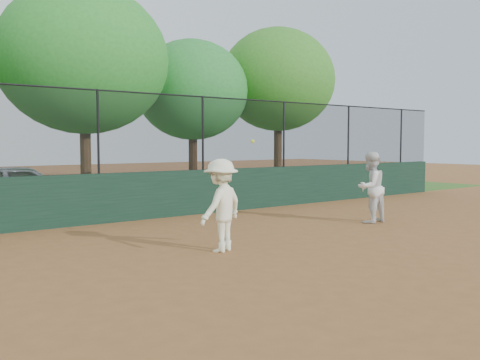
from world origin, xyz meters
TOP-DOWN VIEW (x-y plane):
  - ground at (0.00, 0.00)m, footprint 80.00×80.00m
  - back_wall at (0.00, 6.00)m, footprint 26.00×0.20m
  - grass_strip at (0.00, 12.00)m, footprint 36.00×12.00m
  - parked_car at (-1.50, 8.84)m, footprint 4.32×2.39m
  - player_second at (4.71, 2.07)m, footprint 0.86×0.68m
  - player_main at (-0.14, 1.54)m, footprint 1.21×0.94m
  - fence_assembly at (-0.03, 6.00)m, footprint 26.00×0.06m
  - tree_2 at (1.34, 11.33)m, footprint 5.76×5.24m
  - tree_3 at (6.20, 12.16)m, footprint 4.66×4.23m
  - tree_4 at (10.28, 11.53)m, footprint 5.22×4.75m

SIDE VIEW (x-z plane):
  - ground at x=0.00m, z-range 0.00..0.00m
  - grass_strip at x=0.00m, z-range 0.00..0.01m
  - back_wall at x=0.00m, z-range 0.00..1.20m
  - parked_car at x=-1.50m, z-range 0.00..1.39m
  - player_main at x=-0.14m, z-range -0.17..1.82m
  - player_second at x=4.71m, z-range 0.00..1.72m
  - fence_assembly at x=-0.03m, z-range 1.24..3.24m
  - tree_3 at x=6.20m, z-range 1.01..7.08m
  - tree_4 at x=10.28m, z-range 1.21..8.17m
  - tree_2 at x=1.34m, z-range 1.10..8.30m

